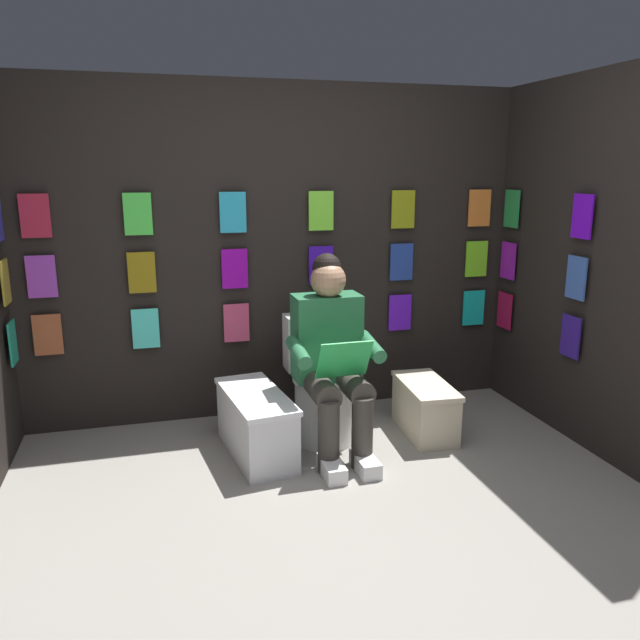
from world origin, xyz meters
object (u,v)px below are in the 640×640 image
Objects in this scene: person_reading at (332,356)px; comic_longbox_near at (256,424)px; toilet at (322,387)px; comic_longbox_far at (425,408)px.

comic_longbox_near is (0.45, -0.06, -0.41)m from person_reading.
person_reading is at bearing 164.87° from comic_longbox_near.
comic_longbox_far is (-0.66, 0.14, -0.16)m from toilet.
comic_longbox_near is at bearing 5.79° from comic_longbox_far.
person_reading is (-0.00, 0.23, 0.27)m from toilet.
toilet is 0.65× the size of person_reading.
toilet reaches higher than comic_longbox_far.
toilet is 0.99× the size of comic_longbox_near.
toilet is at bearing -167.35° from comic_longbox_near.
comic_longbox_far is (-1.11, -0.03, -0.03)m from comic_longbox_near.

